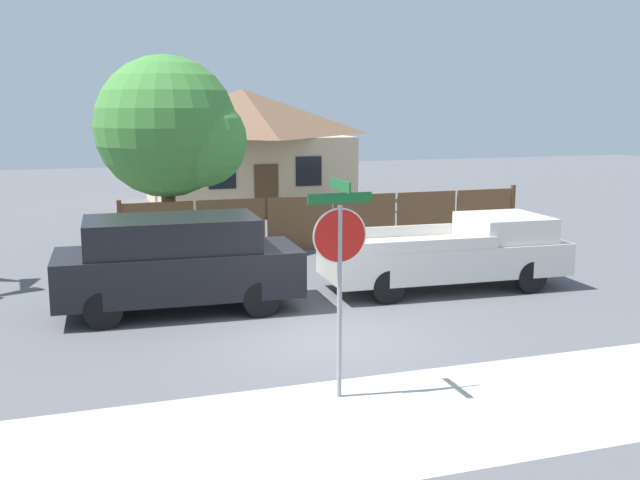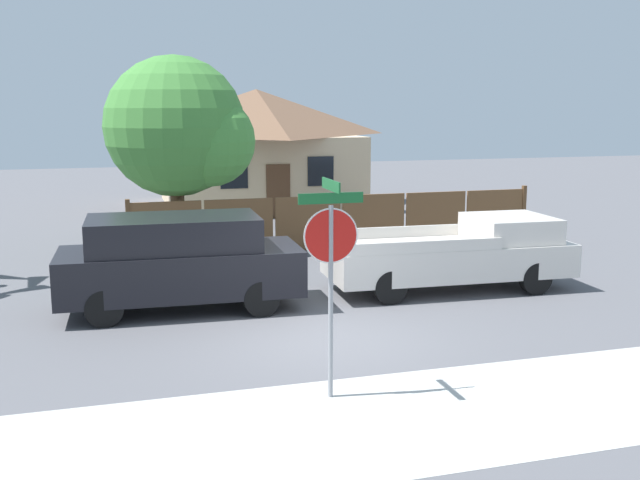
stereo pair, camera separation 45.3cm
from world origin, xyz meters
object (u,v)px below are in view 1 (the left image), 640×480
house (243,146)px  red_suv (177,261)px  orange_pickup (454,253)px  stop_sign (340,252)px  oak_tree (173,130)px

house → red_suv: 16.24m
orange_pickup → stop_sign: 7.23m
house → oak_tree: size_ratio=1.46×
house → red_suv: (-4.86, -15.43, -1.44)m
house → orange_pickup: house is taller
red_suv → stop_sign: bearing=-71.1°
orange_pickup → stop_sign: stop_sign is taller
orange_pickup → oak_tree: bearing=133.5°
oak_tree → stop_sign: size_ratio=1.76×
house → red_suv: size_ratio=1.64×
oak_tree → red_suv: 6.76m
stop_sign → house: bearing=82.3°
oak_tree → orange_pickup: size_ratio=0.99×
red_suv → stop_sign: (1.56, -5.34, 1.09)m
oak_tree → red_suv: (-0.83, -6.26, -2.42)m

